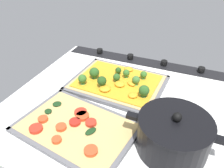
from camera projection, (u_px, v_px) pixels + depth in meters
ground_plane at (122, 107)px, 78.28cm from camera, size 78.43×70.83×3.00cm
stove_control_panel at (147, 62)px, 101.61cm from camera, size 75.30×7.00×2.60cm
baking_tray_front at (117, 84)px, 86.87cm from camera, size 36.15×28.72×1.30cm
broccoli_pizza at (117, 82)px, 85.45cm from camera, size 33.61×26.18×5.93cm
baking_tray_back at (77, 128)px, 66.92cm from camera, size 37.66×28.65×1.30cm
veggie_pizza_back at (75, 126)px, 66.56cm from camera, size 34.91×25.90×1.90cm
cooking_pot at (173, 134)px, 58.61cm from camera, size 26.14×19.31×12.42cm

